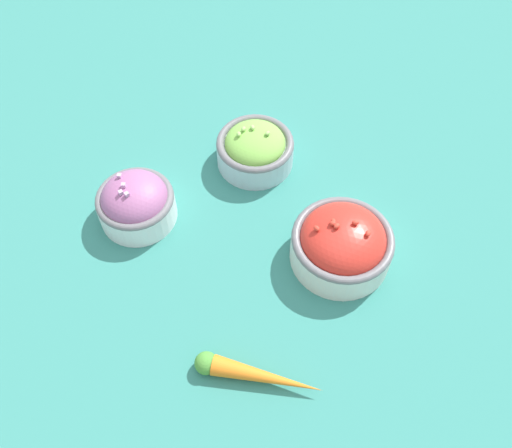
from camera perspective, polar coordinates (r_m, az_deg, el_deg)
The scene contains 5 objects.
ground_plane at distance 0.82m, azimuth -0.00°, elevation -1.18°, with size 3.00×3.00×0.00m, color #337F75.
bowl_cherry_tomatoes at distance 0.78m, azimuth 8.60°, elevation -1.91°, with size 0.14×0.14×0.08m.
bowl_red_onion at distance 0.83m, azimuth -11.94°, elevation 2.14°, with size 0.11×0.11×0.08m.
bowl_lettuce at distance 0.88m, azimuth -0.09°, elevation 7.60°, with size 0.12×0.12×0.07m.
loose_carrot at distance 0.71m, azimuth -0.15°, elevation -14.81°, with size 0.15×0.10×0.03m.
Camera 1 is at (-0.31, 0.32, 0.69)m, focal length 40.00 mm.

